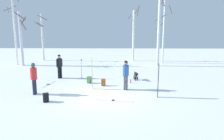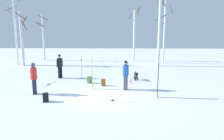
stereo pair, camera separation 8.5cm
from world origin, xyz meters
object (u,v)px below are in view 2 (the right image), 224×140
person_2 (60,65)px  birch_tree_1 (22,38)px  birch_tree_0 (15,27)px  dog (136,75)px  backpack_2 (89,80)px  birch_tree_3 (134,34)px  water_bottle_0 (131,81)px  backpack_0 (46,97)px  person_1 (126,73)px  backpack_1 (103,82)px  ski_pair_planted_1 (92,73)px  birch_tree_4 (159,31)px  ski_pair_planted_0 (158,81)px  ski_pair_lying_0 (114,101)px  ski_pair_lying_1 (49,84)px  ski_poles_0 (82,68)px  person_0 (34,76)px  birch_tree_2 (43,37)px  birch_tree_5 (165,24)px

person_2 → birch_tree_1: birch_tree_1 is taller
person_2 → birch_tree_0: size_ratio=0.24×
dog → backpack_2: dog is taller
birch_tree_1 → birch_tree_3: 11.63m
birch_tree_0 → water_bottle_0: bearing=-33.3°
backpack_0 → birch_tree_0: size_ratio=0.06×
dog → birch_tree_0: (-11.26, 6.28, 3.36)m
birch_tree_0 → person_1: bearing=-39.8°
backpack_1 → backpack_2: bearing=146.1°
ski_pair_planted_1 → backpack_1: bearing=52.5°
backpack_1 → birch_tree_4: (4.81, 7.57, 3.08)m
ski_pair_planted_0 → birch_tree_3: birch_tree_3 is taller
backpack_1 → ski_pair_lying_0: bearing=-76.1°
backpack_2 → birch_tree_3: bearing=70.6°
ski_pair_lying_1 → backpack_1: 3.53m
ski_pair_lying_1 → ski_poles_0: size_ratio=1.23×
person_1 → person_0: bearing=-168.8°
ski_pair_lying_0 → water_bottle_0: water_bottle_0 is taller
birch_tree_0 → birch_tree_2: bearing=64.7°
ski_pair_planted_0 → ski_poles_0: (-4.60, 4.19, -0.14)m
ski_poles_0 → birch_tree_0: 9.94m
ski_pair_lying_0 → birch_tree_0: birch_tree_0 is taller
person_1 → ski_pair_lying_1: bearing=167.5°
backpack_1 → person_0: bearing=-152.9°
water_bottle_0 → birch_tree_5: 10.38m
dog → backpack_1: dog is taller
dog → birch_tree_0: bearing=150.8°
birch_tree_4 → birch_tree_5: (0.87, 1.92, 0.75)m
person_1 → ski_pair_lying_1: 5.07m
ski_pair_planted_0 → birch_tree_2: 17.05m
dog → birch_tree_1: bearing=150.7°
person_2 → birch_tree_1: (-5.08, 5.41, 1.72)m
ski_pair_lying_1 → backpack_1: backpack_1 is taller
person_0 → ski_pair_planted_0: (6.50, -0.40, -0.10)m
ski_pair_lying_1 → ski_poles_0: ski_poles_0 is taller
dog → birch_tree_2: 13.81m
backpack_0 → birch_tree_1: (-5.76, 10.51, 2.48)m
ski_pair_planted_0 → ski_pair_lying_0: 2.47m
birch_tree_0 → birch_tree_1: birch_tree_0 is taller
birch_tree_0 → birch_tree_3: bearing=15.3°
backpack_0 → birch_tree_5: bearing=56.6°
backpack_2 → water_bottle_0: 2.71m
backpack_2 → birch_tree_0: birch_tree_0 is taller
ski_pair_planted_0 → ski_pair_planted_1: bearing=157.4°
ski_pair_planted_1 → ski_pair_lying_1: bearing=161.2°
backpack_0 → backpack_1: size_ratio=1.00×
birch_tree_0 → birch_tree_5: birch_tree_5 is taller
ski_pair_lying_0 → backpack_2: backpack_2 is taller
ski_pair_lying_1 → backpack_2: size_ratio=3.90×
backpack_1 → birch_tree_1: size_ratio=0.09×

